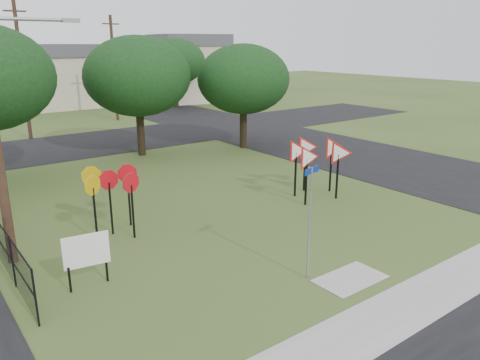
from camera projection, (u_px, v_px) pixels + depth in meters
name	position (u px, v px, depth m)	size (l,w,h in m)	color
ground	(292.00, 250.00, 14.97)	(140.00, 140.00, 0.00)	#354D1C
sidewalk	(406.00, 307.00, 11.75)	(30.00, 1.60, 0.02)	gray
planting_strip	(451.00, 329.00, 10.83)	(30.00, 0.80, 0.02)	#354D1C
street_right	(322.00, 147.00, 29.55)	(8.00, 50.00, 0.02)	black
street_far	(80.00, 145.00, 30.27)	(60.00, 8.00, 0.02)	black
curb_pad	(350.00, 279.00, 13.13)	(2.00, 1.20, 0.02)	gray
street_name_sign	(310.00, 217.00, 12.68)	(0.66, 0.16, 3.24)	gray
stop_sign_cluster	(111.00, 186.00, 15.82)	(2.17, 1.82, 2.31)	black
yield_sign_cluster	(316.00, 154.00, 19.69)	(3.25, 2.24, 2.55)	black
info_board	(86.00, 252.00, 12.46)	(1.21, 0.21, 1.53)	black
far_pole_a	(22.00, 70.00, 30.87)	(1.40, 0.24, 9.00)	#422C1E
far_pole_b	(114.00, 68.00, 38.63)	(1.40, 0.24, 8.50)	#422C1E
house_mid	(49.00, 76.00, 47.00)	(8.40, 8.40, 6.20)	beige
house_right	(189.00, 68.00, 51.88)	(8.30, 8.30, 7.20)	beige
tree_near_mid	(137.00, 76.00, 26.32)	(6.00, 6.00, 6.80)	black
tree_near_right	(243.00, 79.00, 28.34)	(5.60, 5.60, 6.33)	black
tree_far_right	(175.00, 62.00, 46.26)	(6.00, 6.00, 6.80)	black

